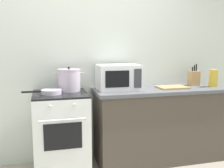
% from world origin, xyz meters
% --- Properties ---
extents(back_wall, '(4.40, 0.10, 2.50)m').
position_xyz_m(back_wall, '(0.30, 0.97, 1.25)').
color(back_wall, silver).
rests_on(back_wall, ground_plane).
extents(lower_cabinet_right, '(1.64, 0.56, 0.88)m').
position_xyz_m(lower_cabinet_right, '(0.90, 0.62, 0.44)').
color(lower_cabinet_right, '#4C4238').
rests_on(lower_cabinet_right, ground_plane).
extents(countertop_right, '(1.70, 0.60, 0.04)m').
position_xyz_m(countertop_right, '(0.90, 0.62, 0.90)').
color(countertop_right, '#59595E').
rests_on(countertop_right, lower_cabinet_right).
extents(stove, '(0.60, 0.64, 0.92)m').
position_xyz_m(stove, '(-0.35, 0.60, 0.46)').
color(stove, white).
rests_on(stove, ground_plane).
extents(stock_pot, '(0.35, 0.27, 0.28)m').
position_xyz_m(stock_pot, '(-0.24, 0.72, 1.05)').
color(stock_pot, silver).
rests_on(stock_pot, stove).
extents(frying_pan, '(0.42, 0.22, 0.05)m').
position_xyz_m(frying_pan, '(-0.45, 0.56, 0.95)').
color(frying_pan, silver).
rests_on(frying_pan, stove).
extents(microwave, '(0.50, 0.37, 0.30)m').
position_xyz_m(microwave, '(0.35, 0.68, 1.07)').
color(microwave, white).
rests_on(microwave, countertop_right).
extents(cutting_board, '(0.36, 0.26, 0.02)m').
position_xyz_m(cutting_board, '(1.03, 0.60, 0.93)').
color(cutting_board, tan).
rests_on(cutting_board, countertop_right).
extents(knife_block, '(0.13, 0.10, 0.28)m').
position_xyz_m(knife_block, '(1.42, 0.74, 1.02)').
color(knife_block, tan).
rests_on(knife_block, countertop_right).
extents(pasta_box, '(0.08, 0.08, 0.22)m').
position_xyz_m(pasta_box, '(1.59, 0.57, 1.03)').
color(pasta_box, gold).
rests_on(pasta_box, countertop_right).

